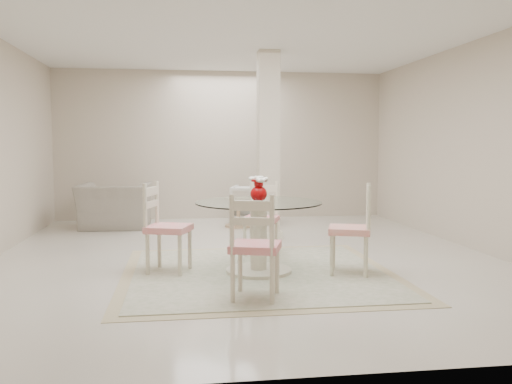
{
  "coord_description": "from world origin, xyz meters",
  "views": [
    {
      "loc": [
        -0.77,
        -6.49,
        1.36
      ],
      "look_at": [
        0.04,
        -0.72,
        0.85
      ],
      "focal_mm": 38.0,
      "sensor_mm": 36.0,
      "label": 1
    }
  ],
  "objects": [
    {
      "name": "room_shell",
      "position": [
        0.0,
        0.0,
        1.86
      ],
      "size": [
        6.02,
        7.02,
        2.71
      ],
      "color": "beige",
      "rests_on": "ground"
    },
    {
      "name": "dining_chair_south",
      "position": [
        -0.15,
        -1.92,
        0.55
      ],
      "size": [
        0.52,
        0.52,
        1.04
      ],
      "rotation": [
        0.0,
        0.0,
        2.84
      ],
      "color": "beige",
      "rests_on": "ground"
    },
    {
      "name": "red_vase",
      "position": [
        0.04,
        -0.92,
        0.9
      ],
      "size": [
        0.21,
        0.19,
        0.27
      ],
      "color": "#AE0508",
      "rests_on": "dining_table"
    },
    {
      "name": "area_rug",
      "position": [
        0.04,
        -0.92,
        0.01
      ],
      "size": [
        2.85,
        2.85,
        0.02
      ],
      "color": "tan",
      "rests_on": "ground"
    },
    {
      "name": "dining_table",
      "position": [
        0.04,
        -0.92,
        0.39
      ],
      "size": [
        1.32,
        1.32,
        0.76
      ],
      "rotation": [
        0.0,
        0.0,
        -0.17
      ],
      "color": "beige",
      "rests_on": "ground"
    },
    {
      "name": "side_table",
      "position": [
        0.18,
        2.37,
        0.22
      ],
      "size": [
        0.46,
        0.46,
        0.48
      ],
      "color": "#D8B885",
      "rests_on": "ground"
    },
    {
      "name": "ground",
      "position": [
        0.0,
        0.0,
        0.0
      ],
      "size": [
        7.0,
        7.0,
        0.0
      ],
      "primitive_type": "plane",
      "color": "silver",
      "rests_on": "ground"
    },
    {
      "name": "dining_chair_west",
      "position": [
        -0.96,
        -0.73,
        0.56
      ],
      "size": [
        0.54,
        0.54,
        1.06
      ],
      "rotation": [
        0.0,
        0.0,
        1.26
      ],
      "color": "beige",
      "rests_on": "ground"
    },
    {
      "name": "dining_chair_north",
      "position": [
        0.23,
        0.08,
        0.52
      ],
      "size": [
        0.52,
        0.52,
        1.0
      ],
      "rotation": [
        0.0,
        0.0,
        -0.38
      ],
      "color": "#EFE5C5",
      "rests_on": "ground"
    },
    {
      "name": "recliner_taupe",
      "position": [
        -1.84,
        2.53,
        0.36
      ],
      "size": [
        1.18,
        1.04,
        0.73
      ],
      "primitive_type": "imported",
      "rotation": [
        0.0,
        0.0,
        3.08
      ],
      "color": "gray",
      "rests_on": "ground"
    },
    {
      "name": "column",
      "position": [
        0.5,
        1.3,
        1.35
      ],
      "size": [
        0.3,
        0.3,
        2.7
      ],
      "primitive_type": "cube",
      "color": "beige",
      "rests_on": "ground"
    },
    {
      "name": "armchair_white",
      "position": [
        0.48,
        2.77,
        0.33
      ],
      "size": [
        0.88,
        0.89,
        0.66
      ],
      "primitive_type": "imported",
      "rotation": [
        0.0,
        0.0,
        2.88
      ],
      "color": "silver",
      "rests_on": "ground"
    },
    {
      "name": "dining_chair_east",
      "position": [
        1.04,
        -1.11,
        0.55
      ],
      "size": [
        0.53,
        0.53,
        1.05
      ],
      "rotation": [
        0.0,
        0.0,
        -1.9
      ],
      "color": "beige",
      "rests_on": "ground"
    }
  ]
}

